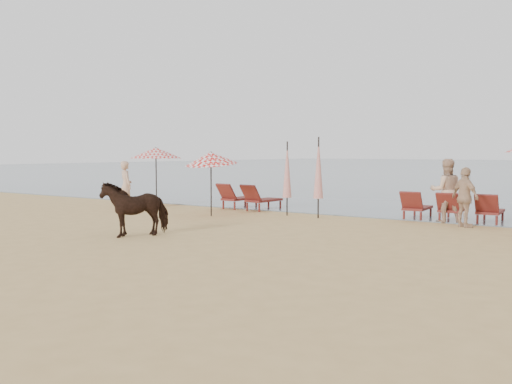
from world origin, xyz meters
TOP-DOWN VIEW (x-y plane):
  - ground at (0.00, 0.00)m, footprint 120.00×120.00m
  - lounger_cluster_left at (-3.78, 10.01)m, footprint 1.94×1.88m
  - lounger_cluster_right at (3.51, 10.56)m, footprint 2.94×1.84m
  - umbrella_open_left_a at (-7.94, 9.47)m, footprint 2.06×2.06m
  - umbrella_open_left_b at (-3.55, 7.55)m, footprint 1.75×1.79m
  - umbrella_closed_left at (-0.31, 9.04)m, footprint 0.32×0.32m
  - umbrella_closed_right at (-1.55, 9.14)m, footprint 0.30×0.30m
  - cow at (-2.42, 3.02)m, footprint 1.38×1.82m
  - beachgoer_left at (-7.60, 7.52)m, footprint 0.78×0.68m
  - beachgoer_right_a at (3.43, 10.22)m, footprint 1.17×1.08m
  - beachgoer_right_b at (4.20, 9.41)m, footprint 1.06×0.93m

SIDE VIEW (x-z plane):
  - ground at x=0.00m, z-range 0.00..0.00m
  - lounger_cluster_right at x=3.51m, z-range 0.12..0.75m
  - lounger_cluster_left at x=-3.78m, z-range 0.13..0.78m
  - cow at x=-2.42m, z-range 0.00..1.40m
  - beachgoer_right_b at x=4.20m, z-range 0.00..1.72m
  - beachgoer_left at x=-7.60m, z-range 0.00..1.81m
  - beachgoer_right_a at x=3.43m, z-range 0.00..1.94m
  - umbrella_closed_right at x=-1.55m, z-range 0.29..2.78m
  - umbrella_closed_left at x=-0.31m, z-range 0.30..2.93m
  - umbrella_open_left_b at x=-3.55m, z-range 0.82..3.05m
  - umbrella_open_left_a at x=-7.94m, z-range 0.93..3.27m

